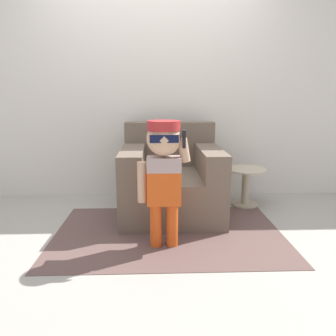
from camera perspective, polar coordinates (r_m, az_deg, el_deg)
name	(u,v)px	position (r m, az deg, el deg)	size (l,w,h in m)	color
ground_plane	(153,216)	(3.27, -2.65, -8.38)	(10.00, 10.00, 0.00)	#ADA89E
wall_back	(152,84)	(3.81, -2.76, 14.49)	(10.00, 0.05, 2.60)	silver
armchair	(171,181)	(3.29, 0.51, -2.21)	(0.96, 1.03, 0.89)	#6B5B4C
person_child	(164,165)	(2.46, -0.78, 0.60)	(0.40, 0.30, 0.99)	#E05119
side_table	(246,183)	(3.62, 13.36, -2.55)	(0.43, 0.43, 0.41)	beige
rug	(169,233)	(2.89, 0.10, -11.22)	(1.95, 1.32, 0.01)	brown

